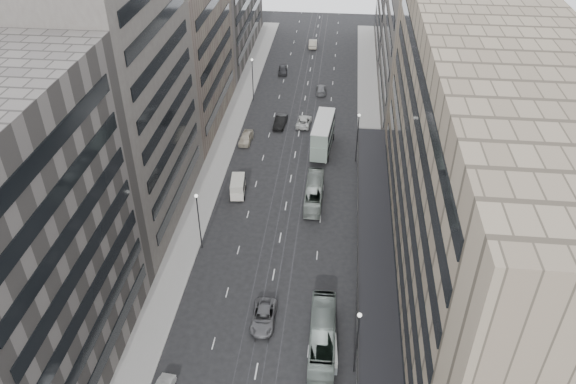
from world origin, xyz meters
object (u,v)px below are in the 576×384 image
at_px(bus_near, 322,336).
at_px(sedan_2, 264,317).
at_px(bus_far, 314,193).
at_px(double_decker, 323,134).
at_px(panel_van, 238,186).
at_px(vw_microbus, 329,353).

bearing_deg(bus_near, sedan_2, -22.86).
relative_size(bus_far, double_decker, 1.00).
height_order(double_decker, panel_van, double_decker).
relative_size(bus_near, vw_microbus, 2.73).
bearing_deg(bus_far, double_decker, -91.80).
height_order(bus_far, sedan_2, bus_far).
height_order(vw_microbus, panel_van, panel_van).
bearing_deg(bus_far, sedan_2, 80.21).
distance_m(bus_far, sedan_2, 23.53).
relative_size(bus_near, sedan_2, 2.03).
bearing_deg(double_decker, bus_near, -82.35).
bearing_deg(sedan_2, panel_van, 106.10).
distance_m(vw_microbus, sedan_2, 8.55).
distance_m(bus_near, sedan_2, 7.07).
xyz_separation_m(vw_microbus, panel_van, (-14.23, 28.02, 0.27)).
xyz_separation_m(panel_van, sedan_2, (6.99, -23.50, -0.69)).
xyz_separation_m(double_decker, panel_van, (-11.41, -13.95, -1.43)).
bearing_deg(panel_van, double_decker, 45.02).
xyz_separation_m(bus_near, vw_microbus, (0.73, -1.89, -0.35)).
height_order(double_decker, vw_microbus, double_decker).
distance_m(bus_near, double_decker, 40.16).
xyz_separation_m(bus_near, sedan_2, (-6.52, 2.63, -0.78)).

